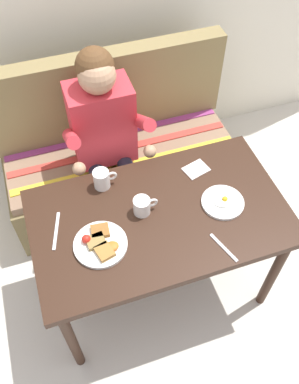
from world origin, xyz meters
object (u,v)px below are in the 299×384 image
at_px(plate_breakfast, 100,243).
at_px(coffee_mug, 142,206).
at_px(couch, 119,158).
at_px(person, 105,134).
at_px(fork, 224,248).
at_px(plate_eggs, 223,202).
at_px(napkin, 196,169).
at_px(knife, 56,231).
at_px(table, 159,224).
at_px(coffee_mug_second, 102,179).

relative_size(plate_breakfast, coffee_mug, 2.02).
bearing_deg(couch, person, -120.73).
distance_m(plate_breakfast, fork, 0.54).
bearing_deg(fork, plate_breakfast, 141.85).
bearing_deg(coffee_mug, fork, -47.30).
height_order(person, fork, person).
xyz_separation_m(couch, fork, (0.21, -1.02, 0.40)).
xyz_separation_m(plate_eggs, napkin, (-0.04, 0.24, -0.01)).
bearing_deg(knife, table, 8.84).
xyz_separation_m(couch, coffee_mug_second, (-0.21, -0.51, 0.45)).
bearing_deg(plate_eggs, plate_breakfast, -176.38).
relative_size(plate_eggs, coffee_mug_second, 1.72).
distance_m(person, napkin, 0.54).
bearing_deg(plate_eggs, napkin, 99.19).
distance_m(table, coffee_mug_second, 0.35).
distance_m(plate_eggs, napkin, 0.24).
bearing_deg(coffee_mug, plate_breakfast, -153.67).
height_order(plate_breakfast, knife, plate_breakfast).
height_order(table, plate_breakfast, plate_breakfast).
relative_size(fork, knife, 0.85).
bearing_deg(coffee_mug, plate_eggs, -11.47).
bearing_deg(coffee_mug_second, couch, 67.94).
bearing_deg(napkin, coffee_mug, -154.74).
relative_size(plate_eggs, napkin, 1.68).
height_order(coffee_mug_second, fork, coffee_mug_second).
relative_size(plate_breakfast, napkin, 1.98).
bearing_deg(coffee_mug, table, -31.89).
xyz_separation_m(coffee_mug, fork, (0.28, -0.30, -0.04)).
height_order(coffee_mug, fork, coffee_mug).
bearing_deg(napkin, plate_breakfast, -154.30).
xyz_separation_m(coffee_mug, coffee_mug_second, (-0.14, 0.21, 0.01)).
distance_m(couch, plate_breakfast, 0.98).
bearing_deg(napkin, fork, -97.50).
bearing_deg(knife, plate_eggs, 9.53).
distance_m(plate_eggs, coffee_mug_second, 0.59).
height_order(plate_eggs, coffee_mug, coffee_mug).
relative_size(table, fork, 7.06).
bearing_deg(napkin, table, -142.73).
height_order(napkin, knife, napkin).
bearing_deg(coffee_mug, knife, 177.00).
relative_size(person, coffee_mug, 10.27).
bearing_deg(plate_eggs, person, 123.33).
distance_m(coffee_mug, knife, 0.41).
relative_size(plate_eggs, knife, 1.02).
distance_m(table, couch, 0.83).
distance_m(table, knife, 0.49).
height_order(couch, plate_eggs, couch).
height_order(fork, knife, same).
relative_size(coffee_mug, coffee_mug_second, 1.00).
xyz_separation_m(plate_eggs, fork, (-0.10, -0.22, -0.01)).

